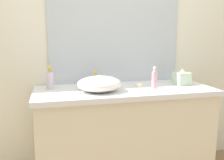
{
  "coord_description": "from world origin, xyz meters",
  "views": [
    {
      "loc": [
        -0.53,
        -1.58,
        1.3
      ],
      "look_at": [
        -0.05,
        0.37,
        0.94
      ],
      "focal_mm": 39.43,
      "sensor_mm": 36.0,
      "label": 1
    }
  ],
  "objects": [
    {
      "name": "lotion_bottle",
      "position": [
        0.31,
        0.34,
        0.94
      ],
      "size": [
        0.05,
        0.05,
        0.19
      ],
      "color": "pink",
      "rests_on": "vanity_counter"
    },
    {
      "name": "wall_mirror_panel",
      "position": [
        0.07,
        0.69,
        1.4
      ],
      "size": [
        1.25,
        0.01,
        1.08
      ],
      "primitive_type": "cube",
      "color": "#B2BCC6",
      "rests_on": "vanity_counter"
    },
    {
      "name": "bathroom_wall_rear",
      "position": [
        0.0,
        0.73,
        1.3
      ],
      "size": [
        6.0,
        0.06,
        2.6
      ],
      "primitive_type": "cube",
      "color": "silver",
      "rests_on": "ground"
    },
    {
      "name": "soap_dispenser",
      "position": [
        -0.55,
        0.51,
        0.94
      ],
      "size": [
        0.06,
        0.06,
        0.2
      ],
      "color": "silver",
      "rests_on": "vanity_counter"
    },
    {
      "name": "vanity_counter",
      "position": [
        0.07,
        0.39,
        0.43
      ],
      "size": [
        1.51,
        0.6,
        0.86
      ],
      "color": "beige",
      "rests_on": "ground"
    },
    {
      "name": "faucet",
      "position": [
        -0.17,
        0.49,
        0.94
      ],
      "size": [
        0.03,
        0.14,
        0.14
      ],
      "color": "gold",
      "rests_on": "vanity_counter"
    },
    {
      "name": "sink_basin",
      "position": [
        -0.17,
        0.32,
        0.92
      ],
      "size": [
        0.36,
        0.31,
        0.13
      ],
      "primitive_type": "ellipsoid",
      "color": "white",
      "rests_on": "vanity_counter"
    },
    {
      "name": "tissue_box",
      "position": [
        0.62,
        0.41,
        0.92
      ],
      "size": [
        0.14,
        0.14,
        0.16
      ],
      "color": "beige",
      "rests_on": "vanity_counter"
    },
    {
      "name": "candle_jar",
      "position": [
        0.2,
        0.42,
        0.88
      ],
      "size": [
        0.06,
        0.06,
        0.04
      ],
      "primitive_type": "cylinder",
      "color": "beige",
      "rests_on": "vanity_counter"
    }
  ]
}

